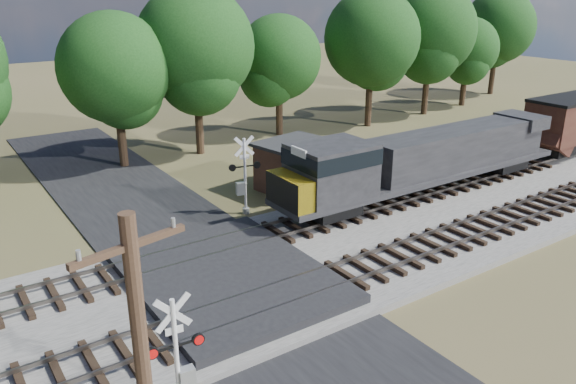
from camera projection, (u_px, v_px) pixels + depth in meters
ground at (234, 291)px, 21.94m from camera, size 160.00×160.00×0.00m
ballast_bed at (408, 226)px, 27.54m from camera, size 140.00×10.00×0.30m
road at (234, 290)px, 21.93m from camera, size 7.00×60.00×0.08m
crossing_panel at (228, 279)px, 22.22m from camera, size 7.00×9.00×0.62m
track_near at (329, 280)px, 21.89m from camera, size 140.00×2.60×0.33m
track_far at (262, 236)px, 25.78m from camera, size 140.00×2.60×0.33m
crossing_signal_near at (181, 371)px, 14.84m from camera, size 1.59×0.35×3.94m
crossing_signal_far at (244, 182)px, 28.84m from camera, size 1.67×0.47×4.19m
equipment_shed at (299, 166)px, 32.40m from camera, size 4.83×4.83×2.83m
treeline at (200, 50)px, 39.41m from camera, size 83.55×12.09×11.91m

